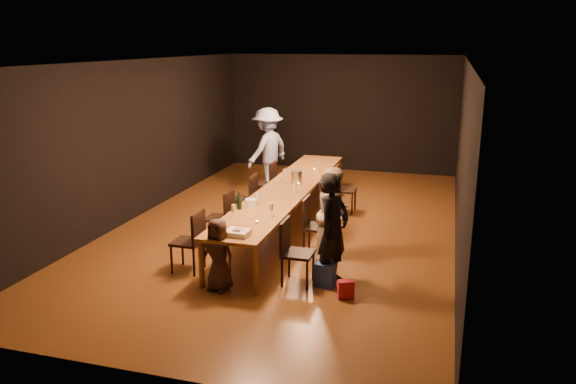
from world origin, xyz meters
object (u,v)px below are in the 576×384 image
(chair_left_0, at_px, (187,241))
(champagne_bottle, at_px, (239,200))
(chair_right_1, at_px, (317,226))
(man_blue, at_px, (268,149))
(table, at_px, (287,190))
(woman_tan, at_px, (335,214))
(woman_birthday, at_px, (333,229))
(chair_left_3, at_px, (264,184))
(ice_bucket, at_px, (297,177))
(chair_right_0, at_px, (298,253))
(chair_right_2, at_px, (333,206))
(birthday_cake, at_px, (237,233))
(plate_stack, at_px, (251,203))
(chair_left_1, at_px, (219,217))
(chair_right_3, at_px, (345,189))
(child, at_px, (218,255))
(chair_left_2, at_px, (244,199))

(chair_left_0, xyz_separation_m, champagne_bottle, (0.50, 0.87, 0.44))
(chair_left_0, distance_m, champagne_bottle, 1.10)
(chair_right_1, height_order, man_blue, man_blue)
(table, bearing_deg, woman_tan, -48.92)
(woman_birthday, bearing_deg, man_blue, 49.44)
(chair_left_3, distance_m, ice_bucket, 1.29)
(chair_right_0, bearing_deg, chair_right_2, 180.00)
(chair_left_0, distance_m, birthday_cake, 1.02)
(chair_left_0, height_order, woman_tan, woman_tan)
(chair_left_0, relative_size, plate_stack, 4.59)
(chair_left_1, xyz_separation_m, woman_tan, (2.00, -0.12, 0.27))
(woman_tan, height_order, plate_stack, woman_tan)
(chair_right_0, distance_m, chair_right_1, 1.20)
(chair_right_2, height_order, ice_bucket, ice_bucket)
(chair_right_0, xyz_separation_m, man_blue, (-2.04, 4.89, 0.48))
(chair_right_2, bearing_deg, plate_stack, -39.48)
(champagne_bottle, bearing_deg, table, 77.22)
(chair_right_0, bearing_deg, chair_left_0, -90.00)
(table, relative_size, chair_left_1, 6.45)
(chair_right_1, relative_size, chair_left_1, 1.00)
(chair_left_0, bearing_deg, ice_bucket, -18.26)
(chair_left_3, bearing_deg, chair_right_1, -144.69)
(chair_right_3, xyz_separation_m, man_blue, (-2.04, 1.29, 0.48))
(woman_tan, relative_size, child, 1.44)
(table, xyz_separation_m, champagne_bottle, (-0.35, -1.53, 0.21))
(chair_left_0, distance_m, man_blue, 4.93)
(chair_right_3, distance_m, child, 4.21)
(chair_left_0, xyz_separation_m, child, (0.71, -0.49, 0.05))
(chair_left_0, bearing_deg, woman_birthday, -85.97)
(chair_left_3, xyz_separation_m, birthday_cake, (0.92, -3.91, 0.32))
(man_blue, distance_m, champagne_bottle, 4.12)
(chair_right_0, height_order, man_blue, man_blue)
(chair_left_3, bearing_deg, chair_right_3, -90.00)
(table, relative_size, chair_left_0, 6.45)
(ice_bucket, bearing_deg, champagne_bottle, -102.26)
(table, relative_size, chair_right_2, 6.45)
(chair_left_0, xyz_separation_m, chair_left_2, (0.00, 2.40, 0.00))
(man_blue, bearing_deg, woman_birthday, 50.25)
(chair_right_0, height_order, plate_stack, chair_right_0)
(table, relative_size, chair_right_0, 6.45)
(chair_left_0, height_order, child, child)
(woman_tan, bearing_deg, plate_stack, 107.09)
(table, xyz_separation_m, man_blue, (-1.19, 2.49, 0.24))
(chair_left_1, height_order, child, child)
(table, distance_m, plate_stack, 1.33)
(chair_left_0, bearing_deg, birthday_cake, -108.49)
(child, bearing_deg, woman_birthday, 37.62)
(chair_right_3, xyz_separation_m, woman_birthday, (0.46, -3.45, 0.34))
(chair_left_1, xyz_separation_m, man_blue, (-0.34, 3.69, 0.48))
(table, height_order, chair_left_1, chair_left_1)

